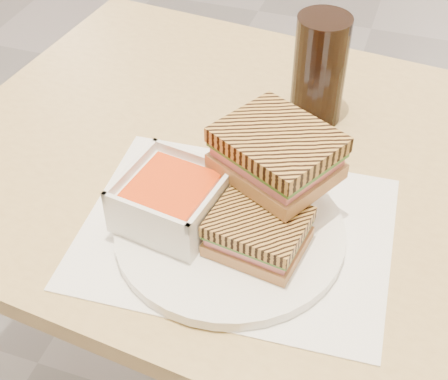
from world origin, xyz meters
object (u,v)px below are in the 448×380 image
(plate, at_px, (230,232))
(cola_glass, at_px, (319,70))
(soup_bowl, at_px, (172,200))
(panini_lower, at_px, (258,232))
(main_table, at_px, (348,245))

(plate, relative_size, cola_glass, 1.71)
(soup_bowl, height_order, panini_lower, soup_bowl)
(panini_lower, bearing_deg, cola_glass, 89.38)
(plate, bearing_deg, main_table, 45.91)
(main_table, bearing_deg, panini_lower, -121.21)
(plate, distance_m, panini_lower, 0.05)
(cola_glass, bearing_deg, soup_bowl, -112.24)
(plate, xyz_separation_m, panini_lower, (0.04, -0.02, 0.03))
(main_table, bearing_deg, plate, -134.09)
(main_table, xyz_separation_m, soup_bowl, (-0.21, -0.15, 0.16))
(main_table, height_order, plate, plate)
(main_table, xyz_separation_m, cola_glass, (-0.09, 0.14, 0.20))
(main_table, distance_m, panini_lower, 0.24)
(main_table, xyz_separation_m, plate, (-0.14, -0.14, 0.12))
(main_table, distance_m, soup_bowl, 0.30)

